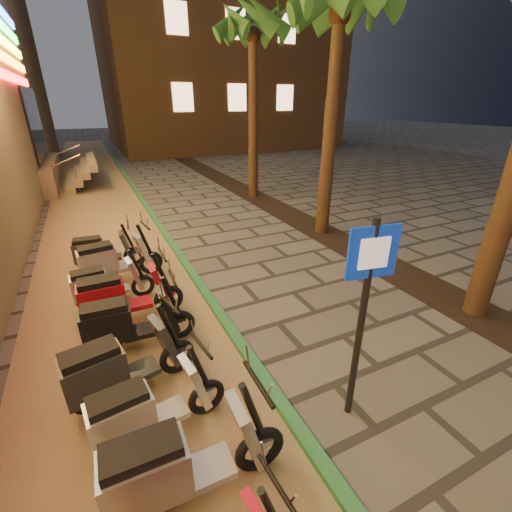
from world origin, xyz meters
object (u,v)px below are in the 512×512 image
pedestrian_sign (365,299)px  scooter_6 (177,466)px  scooter_9 (126,323)px  scooter_13 (100,251)px  scooter_11 (103,285)px  scooter_10 (119,297)px  scooter_7 (144,411)px  scooter_12 (111,261)px  scooter_8 (117,367)px

pedestrian_sign → scooter_6: bearing=-165.9°
pedestrian_sign → scooter_9: bearing=143.9°
scooter_13 → scooter_11: bearing=-85.6°
scooter_10 → scooter_13: (-0.19, 2.55, -0.08)m
scooter_7 → scooter_12: 4.39m
scooter_13 → pedestrian_sign: bearing=-60.6°
scooter_6 → scooter_12: (-0.16, 5.25, -0.02)m
scooter_8 → scooter_10: 1.88m
pedestrian_sign → scooter_13: size_ratio=1.72×
pedestrian_sign → scooter_6: 2.56m
scooter_6 → scooter_10: 3.55m
scooter_11 → scooter_13: scooter_13 is taller
scooter_7 → scooter_13: size_ratio=1.05×
scooter_11 → scooter_12: 0.97m
scooter_10 → scooter_11: bearing=106.9°
scooter_7 → scooter_10: 2.69m
scooter_9 → scooter_10: size_ratio=0.97×
scooter_8 → scooter_12: (0.23, 3.56, 0.00)m
scooter_9 → scooter_13: bearing=96.4°
pedestrian_sign → scooter_8: bearing=160.2°
scooter_6 → scooter_7: 0.88m
pedestrian_sign → scooter_6: pedestrian_sign is taller
scooter_6 → scooter_7: size_ratio=1.12×
scooter_8 → scooter_12: scooter_12 is taller
scooter_11 → scooter_13: bearing=84.0°
scooter_8 → scooter_7: bearing=-87.3°
scooter_9 → scooter_11: (-0.24, 1.62, -0.06)m
pedestrian_sign → scooter_6: (-2.27, -0.15, -1.17)m
scooter_7 → scooter_11: scooter_7 is taller
pedestrian_sign → scooter_13: (-2.63, 5.94, -1.26)m
scooter_6 → scooter_13: bearing=94.2°
pedestrian_sign → scooter_13: bearing=124.0°
pedestrian_sign → scooter_7: bearing=174.1°
scooter_9 → scooter_13: size_ratio=1.12×
scooter_6 → scooter_8: 1.73m
scooter_9 → scooter_6: bearing=-83.5°
scooter_10 → scooter_12: scooter_10 is taller
scooter_8 → scooter_11: bearing=78.1°
pedestrian_sign → scooter_7: size_ratio=1.63×
scooter_9 → scooter_10: scooter_10 is taller
scooter_6 → scooter_9: scooter_6 is taller
scooter_9 → scooter_11: bearing=101.4°
scooter_7 → scooter_9: size_ratio=0.94×
scooter_8 → scooter_12: 3.57m
scooter_8 → scooter_10: size_ratio=0.99×
scooter_11 → pedestrian_sign: bearing=-62.1°
pedestrian_sign → scooter_7: pedestrian_sign is taller
pedestrian_sign → scooter_8: 3.29m
scooter_10 → scooter_12: size_ratio=1.00×
scooter_8 → scooter_9: size_ratio=1.03×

